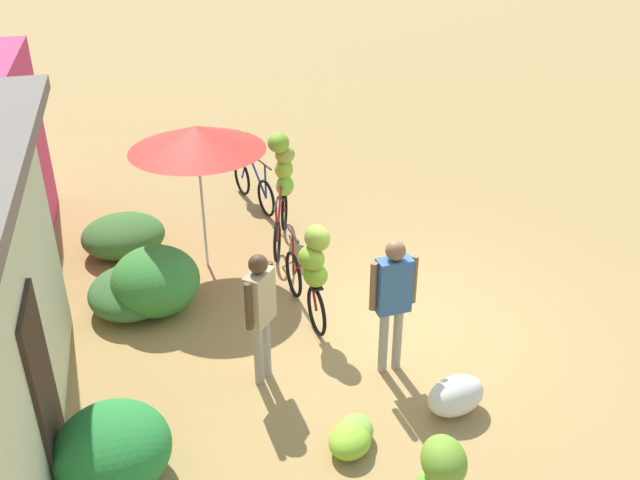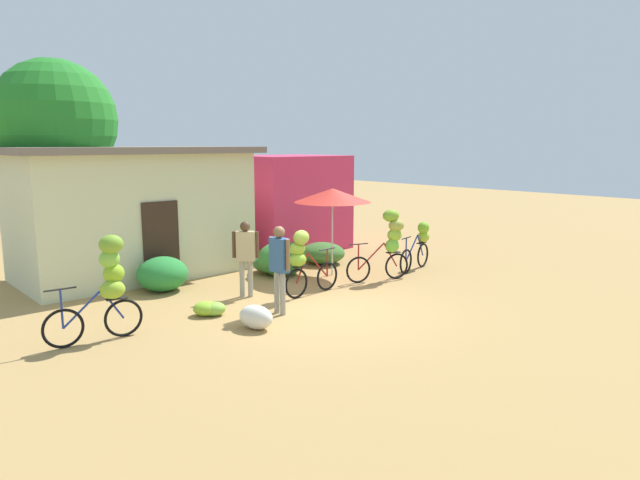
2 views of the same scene
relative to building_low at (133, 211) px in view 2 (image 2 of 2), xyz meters
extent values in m
plane|color=#A9844C|center=(1.50, -5.59, -1.65)|extent=(60.00, 60.00, 0.00)
cube|color=beige|center=(0.00, 0.00, -0.10)|extent=(5.46, 2.94, 3.10)
cube|color=#72665B|center=(0.00, 0.00, 1.53)|extent=(5.96, 3.44, 0.16)
cube|color=#332319|center=(0.00, -1.49, -0.65)|extent=(0.90, 0.06, 2.00)
cube|color=#D3315D|center=(5.28, 0.34, -0.17)|extent=(3.20, 2.80, 2.96)
cylinder|color=brown|center=(-1.41, 1.03, -0.14)|extent=(0.25, 0.25, 3.01)
sphere|color=#237A24|center=(-1.41, 1.03, 2.25)|extent=(2.96, 2.96, 2.96)
ellipsoid|color=#298336|center=(-0.26, -2.02, -1.25)|extent=(1.15, 1.14, 0.79)
ellipsoid|color=#388034|center=(2.73, -2.62, -1.21)|extent=(1.28, 1.19, 0.88)
ellipsoid|color=#3A6932|center=(2.84, -2.28, -1.39)|extent=(1.31, 1.16, 0.51)
ellipsoid|color=#3B6E2E|center=(4.49, -2.21, -1.35)|extent=(1.23, 1.29, 0.59)
cylinder|color=beige|center=(3.74, -3.42, -0.57)|extent=(0.04, 0.04, 2.15)
cone|color=red|center=(3.74, -3.42, 0.40)|extent=(1.95, 1.95, 0.35)
torus|color=black|center=(-3.20, -4.38, -1.31)|extent=(0.67, 0.12, 0.67)
torus|color=black|center=(-2.22, -4.48, -1.31)|extent=(0.67, 0.12, 0.67)
cylinder|color=navy|center=(-2.39, -4.46, -1.03)|extent=(0.38, 0.07, 0.57)
cylinder|color=navy|center=(-2.88, -4.41, -1.03)|extent=(0.66, 0.10, 0.58)
cylinder|color=black|center=(-3.20, -4.38, -0.65)|extent=(0.50, 0.08, 0.03)
cylinder|color=navy|center=(-3.20, -4.38, -0.98)|extent=(0.04, 0.04, 0.66)
cube|color=black|center=(-2.32, -4.47, -0.95)|extent=(0.37, 0.18, 0.02)
ellipsoid|color=#8CB62C|center=(-2.39, -4.48, -0.77)|extent=(0.51, 0.46, 0.33)
ellipsoid|color=#87BA24|center=(-2.32, -4.42, -0.51)|extent=(0.40, 0.34, 0.33)
ellipsoid|color=#80C33C|center=(-2.38, -4.41, -0.25)|extent=(0.40, 0.34, 0.32)
ellipsoid|color=#74A22C|center=(-2.35, -4.45, 0.01)|extent=(0.45, 0.39, 0.32)
torus|color=black|center=(2.57, -4.50, -1.32)|extent=(0.67, 0.10, 0.66)
torus|color=black|center=(1.60, -4.58, -1.32)|extent=(0.67, 0.10, 0.66)
cylinder|color=maroon|center=(1.77, -4.56, -1.00)|extent=(0.38, 0.06, 0.65)
cylinder|color=maroon|center=(2.26, -4.53, -1.00)|extent=(0.66, 0.08, 0.66)
cylinder|color=black|center=(2.57, -4.50, -0.68)|extent=(0.50, 0.07, 0.03)
cylinder|color=maroon|center=(2.57, -4.50, -1.00)|extent=(0.04, 0.04, 0.63)
cube|color=black|center=(1.70, -4.57, -0.95)|extent=(0.37, 0.17, 0.02)
ellipsoid|color=#81AE2A|center=(1.65, -4.58, -0.80)|extent=(0.41, 0.34, 0.29)
ellipsoid|color=#87AD2B|center=(1.67, -4.53, -0.56)|extent=(0.46, 0.40, 0.30)
ellipsoid|color=#92B038|center=(1.71, -4.62, -0.31)|extent=(0.43, 0.37, 0.33)
torus|color=black|center=(3.61, -4.49, -1.32)|extent=(0.64, 0.26, 0.65)
torus|color=black|center=(4.62, -4.83, -1.32)|extent=(0.64, 0.26, 0.65)
cylinder|color=maroon|center=(4.44, -4.77, -1.02)|extent=(0.39, 0.16, 0.63)
cylinder|color=maroon|center=(3.93, -4.60, -1.02)|extent=(0.69, 0.26, 0.63)
cylinder|color=black|center=(3.61, -4.49, -0.69)|extent=(0.48, 0.19, 0.03)
cylinder|color=maroon|center=(3.61, -4.49, -1.01)|extent=(0.04, 0.04, 0.63)
cube|color=black|center=(4.52, -4.80, -0.96)|extent=(0.39, 0.25, 0.02)
ellipsoid|color=#74C036|center=(4.45, -4.82, -0.79)|extent=(0.44, 0.41, 0.33)
ellipsoid|color=#8DBB32|center=(4.52, -4.82, -0.53)|extent=(0.45, 0.40, 0.32)
ellipsoid|color=#9CA23D|center=(4.55, -4.85, -0.29)|extent=(0.49, 0.45, 0.28)
ellipsoid|color=#77A729|center=(4.47, -4.74, -0.05)|extent=(0.49, 0.43, 0.30)
torus|color=black|center=(5.20, -4.64, -1.32)|extent=(0.65, 0.21, 0.66)
torus|color=black|center=(6.22, -4.39, -1.32)|extent=(0.65, 0.21, 0.66)
cylinder|color=navy|center=(6.04, -4.43, -1.02)|extent=(0.39, 0.13, 0.62)
cylinder|color=navy|center=(5.53, -4.56, -1.02)|extent=(0.69, 0.20, 0.63)
cylinder|color=black|center=(5.20, -4.64, -0.70)|extent=(0.49, 0.15, 0.03)
cylinder|color=navy|center=(5.20, -4.64, -1.01)|extent=(0.04, 0.04, 0.62)
cube|color=black|center=(6.12, -4.41, -0.96)|extent=(0.38, 0.22, 0.02)
ellipsoid|color=#98BB2E|center=(6.17, -4.43, -0.80)|extent=(0.42, 0.36, 0.31)
ellipsoid|color=#74B126|center=(6.14, -4.45, -0.54)|extent=(0.44, 0.39, 0.32)
ellipsoid|color=#87C040|center=(-0.40, -4.46, -1.51)|extent=(0.56, 0.53, 0.27)
ellipsoid|color=#8BBE2D|center=(-0.52, -4.36, -1.51)|extent=(0.67, 0.66, 0.28)
ellipsoid|color=silver|center=(-0.26, -5.67, -1.43)|extent=(0.59, 0.78, 0.44)
cylinder|color=gray|center=(0.64, -5.14, -1.22)|extent=(0.11, 0.11, 0.85)
cylinder|color=gray|center=(0.64, -5.32, -1.22)|extent=(0.11, 0.11, 0.85)
cube|color=#33598C|center=(0.64, -5.23, -0.46)|extent=(0.22, 0.41, 0.67)
cylinder|color=brown|center=(0.63, -4.98, -0.42)|extent=(0.08, 0.08, 0.61)
cylinder|color=brown|center=(0.65, -5.48, -0.42)|extent=(0.08, 0.08, 0.61)
sphere|color=brown|center=(0.64, -5.23, -0.01)|extent=(0.23, 0.23, 0.23)
cylinder|color=gray|center=(0.94, -3.78, -1.24)|extent=(0.11, 0.11, 0.81)
cylinder|color=gray|center=(0.80, -3.67, -1.24)|extent=(0.11, 0.11, 0.81)
cube|color=tan|center=(0.87, -3.72, -0.51)|extent=(0.43, 0.41, 0.64)
cylinder|color=#4C3321|center=(1.06, -3.89, -0.48)|extent=(0.08, 0.08, 0.58)
cylinder|color=#4C3321|center=(0.68, -3.56, -0.48)|extent=(0.08, 0.08, 0.58)
sphere|color=#4C3321|center=(0.87, -3.72, -0.08)|extent=(0.22, 0.22, 0.22)
camera|label=1|loc=(-5.55, -2.66, 3.68)|focal=38.67mm
camera|label=2|loc=(-6.02, -13.87, 1.69)|focal=31.92mm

